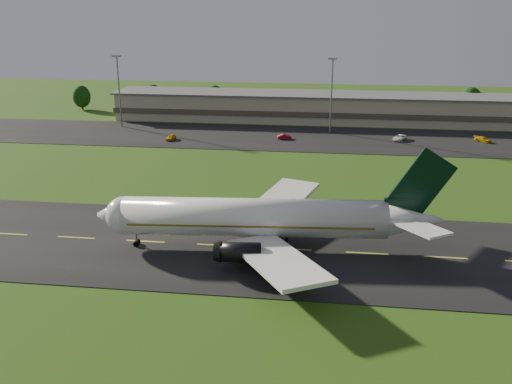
# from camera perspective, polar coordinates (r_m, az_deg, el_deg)

# --- Properties ---
(ground) EXTENTS (360.00, 360.00, 0.00)m
(ground) POSITION_cam_1_polar(r_m,az_deg,el_deg) (83.96, 3.49, -5.78)
(ground) COLOR #294812
(ground) RESTS_ON ground
(taxiway) EXTENTS (220.00, 30.00, 0.10)m
(taxiway) POSITION_cam_1_polar(r_m,az_deg,el_deg) (83.94, 3.49, -5.75)
(taxiway) COLOR black
(taxiway) RESTS_ON ground
(apron) EXTENTS (260.00, 30.00, 0.10)m
(apron) POSITION_cam_1_polar(r_m,az_deg,el_deg) (152.42, 5.48, 5.35)
(apron) COLOR black
(apron) RESTS_ON ground
(airliner) EXTENTS (51.28, 42.03, 15.57)m
(airliner) POSITION_cam_1_polar(r_m,az_deg,el_deg) (82.62, 0.41, -2.66)
(airliner) COLOR white
(airliner) RESTS_ON ground
(terminal) EXTENTS (145.00, 16.00, 8.40)m
(terminal) POSITION_cam_1_polar(r_m,az_deg,el_deg) (175.27, 7.95, 8.29)
(terminal) COLOR tan
(terminal) RESTS_ON ground
(light_mast_west) EXTENTS (2.40, 1.20, 20.35)m
(light_mast_west) POSITION_cam_1_polar(r_m,az_deg,el_deg) (168.90, -13.59, 10.59)
(light_mast_west) COLOR gray
(light_mast_west) RESTS_ON ground
(light_mast_centre) EXTENTS (2.40, 1.20, 20.35)m
(light_mast_centre) POSITION_cam_1_polar(r_m,az_deg,el_deg) (157.91, 7.58, 10.42)
(light_mast_centre) COLOR gray
(light_mast_centre) RESTS_ON ground
(tree_line) EXTENTS (199.82, 9.22, 10.12)m
(tree_line) POSITION_cam_1_polar(r_m,az_deg,el_deg) (188.39, 19.26, 8.46)
(tree_line) COLOR black
(tree_line) RESTS_ON ground
(service_vehicle_a) EXTENTS (2.12, 4.18, 1.37)m
(service_vehicle_a) POSITION_cam_1_polar(r_m,az_deg,el_deg) (151.35, -8.51, 5.42)
(service_vehicle_a) COLOR orange
(service_vehicle_a) RESTS_ON apron
(service_vehicle_b) EXTENTS (3.91, 1.95, 1.23)m
(service_vehicle_b) POSITION_cam_1_polar(r_m,az_deg,el_deg) (150.95, 2.86, 5.54)
(service_vehicle_b) COLOR maroon
(service_vehicle_b) RESTS_ON apron
(service_vehicle_c) EXTENTS (4.42, 5.69, 1.44)m
(service_vehicle_c) POSITION_cam_1_polar(r_m,az_deg,el_deg) (154.11, 14.19, 5.31)
(service_vehicle_c) COLOR white
(service_vehicle_c) RESTS_ON apron
(service_vehicle_d) EXTENTS (4.50, 4.53, 1.32)m
(service_vehicle_d) POSITION_cam_1_polar(r_m,az_deg,el_deg) (158.96, 21.76, 4.92)
(service_vehicle_d) COLOR #C49E0B
(service_vehicle_d) RESTS_ON apron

